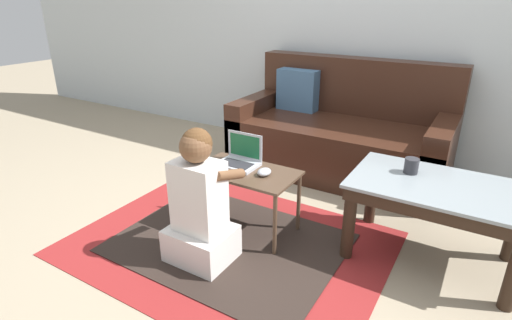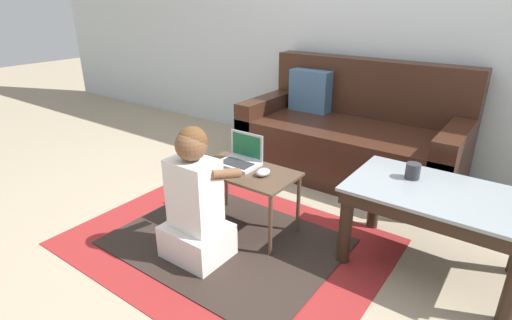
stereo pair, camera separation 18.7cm
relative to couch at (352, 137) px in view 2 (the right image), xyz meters
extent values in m
plane|color=gray|center=(-0.07, -1.24, -0.31)|extent=(16.00, 16.00, 0.00)
cube|color=silver|center=(-0.07, 0.46, 0.94)|extent=(9.00, 0.06, 2.50)
cube|color=maroon|center=(-0.16, -1.44, -0.30)|extent=(1.81, 1.36, 0.01)
cube|color=#2D231E|center=(-0.16, -1.44, -0.30)|extent=(1.30, 0.98, 0.00)
cube|color=#381E14|center=(0.01, -0.06, -0.09)|extent=(1.72, 0.87, 0.43)
cube|color=#381E14|center=(0.01, 0.28, 0.36)|extent=(1.72, 0.19, 0.48)
cube|color=#381E14|center=(-0.77, -0.06, -0.03)|extent=(0.16, 0.87, 0.56)
cube|color=#381E14|center=(0.79, -0.06, -0.03)|extent=(0.16, 0.87, 0.56)
cube|color=#426689|center=(-0.47, 0.12, 0.30)|extent=(0.36, 0.14, 0.36)
cube|color=gray|center=(0.89, -0.97, 0.15)|extent=(0.90, 0.56, 0.02)
cube|color=black|center=(0.89, -0.97, 0.11)|extent=(0.87, 0.54, 0.07)
cylinder|color=black|center=(0.49, -1.19, -0.08)|extent=(0.07, 0.07, 0.45)
cylinder|color=black|center=(0.49, -0.74, -0.08)|extent=(0.07, 0.07, 0.45)
cube|color=#4C3828|center=(-0.16, -1.24, 0.10)|extent=(0.62, 0.36, 0.02)
cylinder|color=#4C3828|center=(-0.44, -1.39, -0.11)|extent=(0.02, 0.02, 0.39)
cylinder|color=#4C3828|center=(0.13, -1.39, -0.11)|extent=(0.02, 0.02, 0.39)
cylinder|color=#4C3828|center=(-0.44, -1.08, -0.11)|extent=(0.02, 0.02, 0.39)
cylinder|color=#4C3828|center=(0.13, -1.08, -0.11)|extent=(0.02, 0.02, 0.39)
cube|color=#B7BCC6|center=(-0.24, -1.21, 0.11)|extent=(0.25, 0.18, 0.02)
cube|color=#28282D|center=(-0.24, -1.22, 0.12)|extent=(0.20, 0.11, 0.00)
cube|color=#B7BCC6|center=(-0.24, -1.12, 0.21)|extent=(0.25, 0.01, 0.17)
cube|color=#196038|center=(-0.24, -1.12, 0.21)|extent=(0.21, 0.00, 0.14)
ellipsoid|color=#B2B7C1|center=(-0.03, -1.24, 0.12)|extent=(0.08, 0.10, 0.04)
cube|color=silver|center=(-0.20, -1.64, -0.21)|extent=(0.35, 0.29, 0.20)
cube|color=silver|center=(-0.20, -1.64, 0.09)|extent=(0.26, 0.19, 0.40)
sphere|color=brown|center=(-0.20, -1.64, 0.37)|extent=(0.17, 0.17, 0.17)
sphere|color=brown|center=(-0.20, -1.63, 0.39)|extent=(0.16, 0.16, 0.16)
cylinder|color=brown|center=(-0.32, -1.52, 0.20)|extent=(0.06, 0.25, 0.13)
cylinder|color=brown|center=(-0.08, -1.52, 0.20)|extent=(0.06, 0.25, 0.13)
cylinder|color=#2D2D33|center=(0.72, -0.90, 0.20)|extent=(0.08, 0.08, 0.09)
camera|label=1|loc=(1.04, -3.09, 1.08)|focal=28.00mm
camera|label=2|loc=(1.19, -2.99, 1.08)|focal=28.00mm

